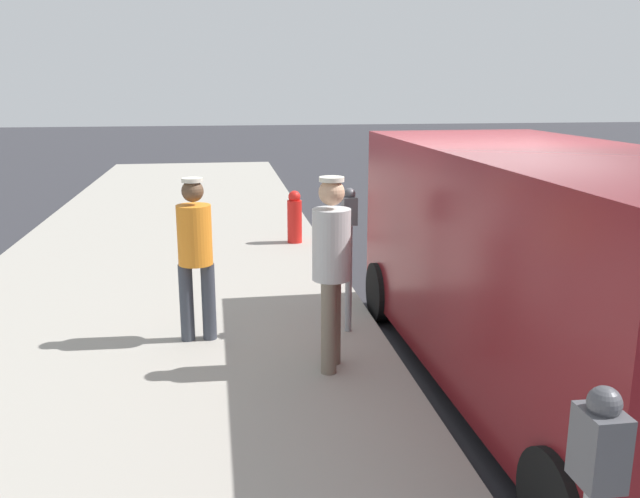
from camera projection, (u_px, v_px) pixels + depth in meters
ground_plane at (466, 334)px, 7.34m from camera, size 80.00×80.00×0.00m
sidewalk_slab at (141, 345)px, 6.81m from camera, size 5.00×32.00×0.15m
parking_meter_near at (349, 236)px, 6.77m from camera, size 0.14×0.18×1.52m
pedestrian_in_gray at (331, 261)px, 5.85m from camera, size 0.34×0.35×1.76m
pedestrian_in_orange at (195, 249)px, 6.55m from camera, size 0.36×0.34×1.65m
parked_van at (550, 266)px, 5.71m from camera, size 2.18×5.22×2.15m
fire_hydrant at (295, 217)px, 10.86m from camera, size 0.24×0.24×0.86m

